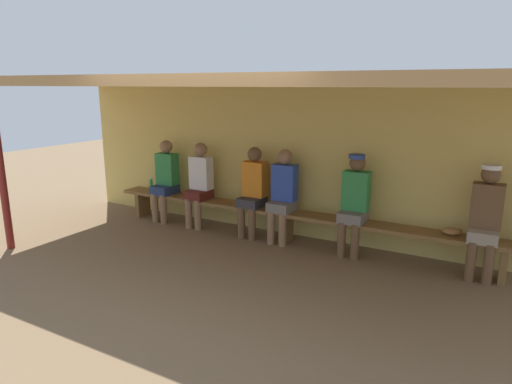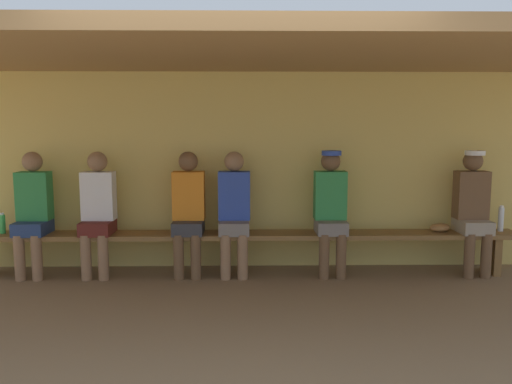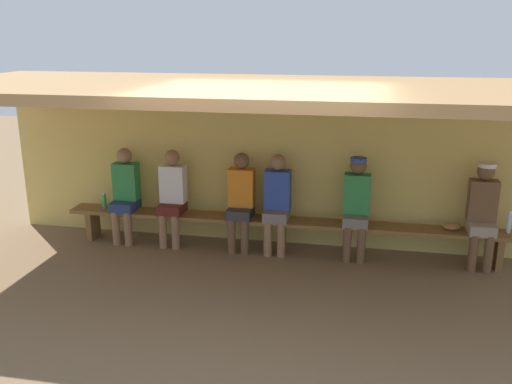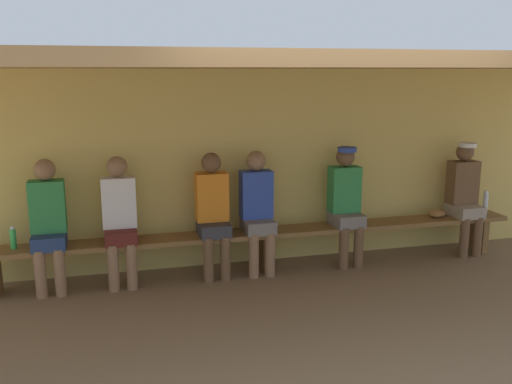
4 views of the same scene
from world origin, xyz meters
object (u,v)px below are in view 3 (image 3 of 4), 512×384
player_in_red (241,198)px  player_middle (125,191)px  bench (282,225)px  player_with_sunglasses (356,203)px  water_bottle_green (104,201)px  water_bottle_orange (509,222)px  player_in_blue (172,194)px  player_in_white (482,210)px  player_shirtless_tan (277,200)px  baseball_glove_dark_brown (452,226)px

player_in_red → player_middle: same height
bench → player_with_sunglasses: 1.03m
water_bottle_green → water_bottle_orange: water_bottle_orange is taller
player_in_blue → player_in_white: size_ratio=0.99×
player_middle → player_in_white: bearing=0.0°
player_in_blue → water_bottle_green: player_in_blue is taller
player_in_blue → water_bottle_green: size_ratio=5.95×
bench → player_shirtless_tan: player_shirtless_tan is taller
player_in_white → player_with_sunglasses: bearing=180.0°
player_middle → water_bottle_green: bearing=176.8°
player_shirtless_tan → water_bottle_orange: (2.92, 0.05, -0.13)m
player_shirtless_tan → water_bottle_orange: player_shirtless_tan is taller
player_middle → player_with_sunglasses: (3.19, 0.00, 0.02)m
bench → player_middle: (-2.22, 0.00, 0.34)m
bench → player_middle: size_ratio=4.49×
player_with_sunglasses → water_bottle_orange: bearing=1.4°
water_bottle_orange → bench: bearing=-179.0°
player_middle → water_bottle_green: player_middle is taller
player_shirtless_tan → water_bottle_green: bearing=179.6°
player_in_white → player_middle: player_in_white is taller
player_in_red → player_in_white: player_in_white is taller
player_with_sunglasses → water_bottle_orange: size_ratio=4.74×
player_in_blue → water_bottle_orange: bearing=0.6°
player_with_sunglasses → water_bottle_orange: 1.89m
baseball_glove_dark_brown → player_shirtless_tan: bearing=-20.6°
player_shirtless_tan → player_with_sunglasses: 1.04m
water_bottle_green → player_shirtless_tan: bearing=-0.4°
player_in_white → player_with_sunglasses: 1.54m
bench → player_with_sunglasses: bearing=0.2°
player_in_blue → player_with_sunglasses: player_with_sunglasses is taller
bench → player_in_white: 2.53m
player_in_white → player_with_sunglasses: size_ratio=1.00×
player_middle → water_bottle_orange: size_ratio=4.70×
bench → water_bottle_orange: (2.85, 0.05, 0.21)m
player_middle → player_with_sunglasses: bearing=0.0°
player_middle → player_with_sunglasses: 3.19m
player_with_sunglasses → water_bottle_orange: player_with_sunglasses is taller
player_in_white → player_in_red: bearing=-180.0°
player_in_blue → baseball_glove_dark_brown: (3.70, 0.03, -0.22)m
bench → water_bottle_green: (-2.56, 0.02, 0.18)m
player_middle → player_in_red: bearing=0.0°
water_bottle_orange → player_in_white: bearing=-172.3°
player_in_white → player_middle: 4.73m
player_middle → baseball_glove_dark_brown: (4.39, 0.03, -0.22)m
player_in_red → water_bottle_orange: (3.41, 0.05, -0.13)m
bench → player_in_blue: 1.57m
player_in_blue → player_in_white: 4.04m
player_in_blue → player_with_sunglasses: size_ratio=0.99×
player_in_white → baseball_glove_dark_brown: player_in_white is taller
baseball_glove_dark_brown → player_in_blue: bearing=-20.9°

